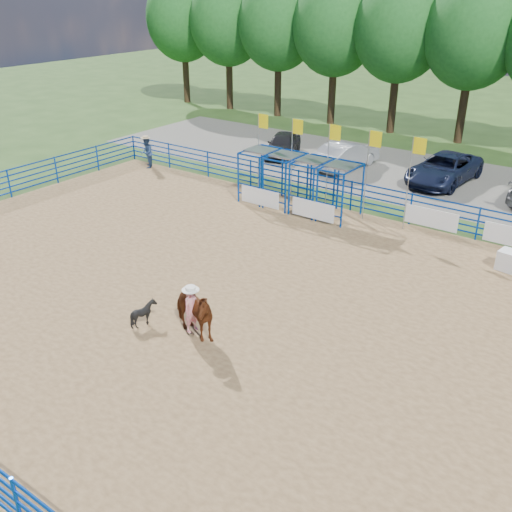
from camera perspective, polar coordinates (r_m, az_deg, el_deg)
name	(u,v)px	position (r m, az deg, el deg)	size (l,w,h in m)	color
ground	(221,292)	(20.50, -3.56, -3.66)	(120.00, 120.00, 0.00)	#3A5A24
arena_dirt	(221,292)	(20.49, -3.56, -3.64)	(30.00, 20.00, 0.02)	#98774C
gravel_strip	(406,175)	(34.28, 14.80, 7.87)	(40.00, 10.00, 0.01)	slate
horse_and_rider	(192,310)	(17.68, -6.46, -5.37)	(2.18, 1.30, 2.49)	#622D13
calf	(144,313)	(18.73, -11.15, -5.64)	(0.69, 0.77, 0.85)	black
spectator_cowboy	(147,152)	(34.83, -10.88, 10.17)	(1.09, 1.12, 1.87)	navy
car_a	(283,144)	(36.88, 2.69, 11.11)	(1.71, 4.25, 1.45)	black
car_b	(346,155)	(34.59, 9.00, 9.95)	(1.68, 4.83, 1.59)	gray
car_c	(444,169)	(33.24, 18.29, 8.29)	(2.60, 5.63, 1.57)	#141A32
perimeter_fence	(220,274)	(20.14, -3.61, -1.80)	(30.10, 20.10, 1.50)	#073AA4
chute_assembly	(305,185)	(27.64, 4.94, 7.12)	(19.32, 2.41, 4.20)	#073AA4
treeline	(476,25)	(41.40, 21.10, 20.72)	(56.40, 6.40, 11.24)	#3F2B19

